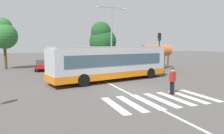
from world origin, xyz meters
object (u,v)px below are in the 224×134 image
object	(u,v)px
bus_stop_shelter	(156,51)
parked_car_charcoal	(64,64)
traffic_light_far_corner	(159,46)
parked_car_champagne	(100,62)
twin_arm_street_lamp	(111,31)
city_transit_bus	(111,63)
parked_car_white	(82,63)
pedestrian_crossing_street	(172,80)
background_tree_left	(4,34)
background_tree_right	(102,39)
parked_car_red	(43,64)

from	to	relation	value
bus_stop_shelter	parked_car_charcoal	bearing A→B (deg)	164.50
traffic_light_far_corner	parked_car_champagne	bearing A→B (deg)	127.40
twin_arm_street_lamp	city_transit_bus	bearing A→B (deg)	-111.56
parked_car_charcoal	parked_car_white	bearing A→B (deg)	4.11
city_transit_bus	pedestrian_crossing_street	size ratio (longest dim) A/B	6.73
bus_stop_shelter	background_tree_left	size ratio (longest dim) A/B	0.60
background_tree_right	pedestrian_crossing_street	bearing A→B (deg)	-95.86
parked_car_charcoal	background_tree_left	size ratio (longest dim) A/B	0.67
pedestrian_crossing_street	background_tree_left	distance (m)	23.24
parked_car_charcoal	traffic_light_far_corner	bearing A→B (deg)	-30.55
parked_car_champagne	traffic_light_far_corner	distance (m)	8.95
pedestrian_crossing_street	parked_car_charcoal	xyz separation A→B (m)	(-4.51, 16.34, -0.20)
parked_car_white	background_tree_right	distance (m)	6.44
parked_car_white	traffic_light_far_corner	xyz separation A→B (m)	(8.01, -6.35, 2.35)
parked_car_white	parked_car_charcoal	bearing A→B (deg)	-175.89
parked_car_champagne	background_tree_right	world-z (taller)	background_tree_right
twin_arm_street_lamp	pedestrian_crossing_street	bearing A→B (deg)	-95.04
background_tree_right	parked_car_champagne	bearing A→B (deg)	-114.16
parked_car_charcoal	bus_stop_shelter	xyz separation A→B (m)	(11.96, -3.32, 1.65)
traffic_light_far_corner	twin_arm_street_lamp	world-z (taller)	twin_arm_street_lamp
parked_car_champagne	background_tree_right	xyz separation A→B (m)	(1.36, 3.04, 3.43)
city_transit_bus	pedestrian_crossing_street	distance (m)	6.60
parked_car_charcoal	traffic_light_far_corner	distance (m)	12.37
parked_car_champagne	twin_arm_street_lamp	size ratio (longest dim) A/B	0.57
parked_car_champagne	background_tree_left	distance (m)	13.37
pedestrian_crossing_street	twin_arm_street_lamp	xyz separation A→B (m)	(1.23, 13.97, 4.08)
parked_car_white	traffic_light_far_corner	world-z (taller)	traffic_light_far_corner
pedestrian_crossing_street	bus_stop_shelter	world-z (taller)	bus_stop_shelter
city_transit_bus	parked_car_red	distance (m)	11.62
city_transit_bus	parked_car_charcoal	bearing A→B (deg)	105.23
parked_car_champagne	bus_stop_shelter	bearing A→B (deg)	-30.69
parked_car_red	parked_car_champagne	bearing A→B (deg)	3.29
traffic_light_far_corner	background_tree_left	distance (m)	20.19
parked_car_champagne	parked_car_charcoal	bearing A→B (deg)	-172.45
pedestrian_crossing_street	twin_arm_street_lamp	bearing A→B (deg)	84.96
pedestrian_crossing_street	parked_car_white	xyz separation A→B (m)	(-2.07, 16.51, -0.20)
parked_car_white	background_tree_right	xyz separation A→B (m)	(4.13, 3.55, 3.43)
parked_car_white	bus_stop_shelter	world-z (taller)	bus_stop_shelter
twin_arm_street_lamp	background_tree_left	bearing A→B (deg)	156.38
pedestrian_crossing_street	background_tree_right	world-z (taller)	background_tree_right
background_tree_left	background_tree_right	distance (m)	13.88
parked_car_charcoal	twin_arm_street_lamp	distance (m)	7.55
pedestrian_crossing_street	bus_stop_shelter	bearing A→B (deg)	60.24
background_tree_left	traffic_light_far_corner	bearing A→B (deg)	-28.18
pedestrian_crossing_street	parked_car_champagne	world-z (taller)	pedestrian_crossing_street
parked_car_white	parked_car_champagne	bearing A→B (deg)	10.54
traffic_light_far_corner	bus_stop_shelter	distance (m)	3.30
pedestrian_crossing_street	traffic_light_far_corner	xyz separation A→B (m)	(5.94, 10.16, 2.15)
traffic_light_far_corner	bus_stop_shelter	bearing A→B (deg)	62.21
parked_car_charcoal	twin_arm_street_lamp	size ratio (longest dim) A/B	0.57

